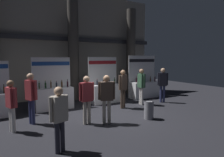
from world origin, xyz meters
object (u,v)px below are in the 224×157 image
exhibitor_booth_1 (54,96)px  exhibitor_booth_2 (105,91)px  visitor_4 (123,85)px  visitor_7 (141,83)px  trash_bin (149,110)px  visitor_5 (107,94)px  visitor_1 (11,102)px  visitor_6 (59,114)px  visitor_3 (163,82)px  visitor_2 (31,94)px  exhibitor_booth_3 (145,87)px  visitor_0 (87,96)px

exhibitor_booth_1 → exhibitor_booth_2: (2.71, -0.02, -0.01)m
visitor_4 → visitor_7: (1.19, 0.10, 0.01)m
trash_bin → visitor_5: bearing=166.7°
exhibitor_booth_1 → visitor_1: bearing=-130.4°
exhibitor_booth_2 → visitor_4: exhibitor_booth_2 is taller
visitor_5 → visitor_6: visitor_5 is taller
trash_bin → visitor_3: bearing=35.4°
exhibitor_booth_2 → visitor_2: bearing=-156.9°
exhibitor_booth_3 → visitor_1: exhibitor_booth_3 is taller
trash_bin → visitor_7: bearing=57.8°
trash_bin → visitor_7: 2.48m
visitor_3 → visitor_7: size_ratio=1.01×
exhibitor_booth_1 → visitor_7: size_ratio=1.31×
exhibitor_booth_2 → exhibitor_booth_3: (2.70, -0.02, 0.01)m
visitor_2 → visitor_4: size_ratio=1.01×
visitor_0 → visitor_4: size_ratio=0.95×
visitor_4 → visitor_6: size_ratio=1.09×
visitor_5 → visitor_6: 2.46m
exhibitor_booth_1 → trash_bin: 4.39m
exhibitor_booth_1 → visitor_1: (-1.87, -2.19, 0.38)m
visitor_6 → exhibitor_booth_2: bearing=-146.0°
visitor_1 → visitor_4: 4.77m
visitor_2 → visitor_4: (4.06, 0.20, -0.02)m
exhibitor_booth_2 → visitor_1: exhibitor_booth_2 is taller
exhibitor_booth_3 → visitor_7: 1.98m
exhibitor_booth_1 → visitor_0: (0.48, -2.70, 0.43)m
exhibitor_booth_1 → trash_bin: (2.79, -3.39, -0.26)m
visitor_2 → visitor_6: bearing=160.3°
visitor_1 → visitor_2: visitor_2 is taller
visitor_6 → visitor_7: visitor_7 is taller
exhibitor_booth_1 → visitor_7: 4.30m
trash_bin → visitor_6: size_ratio=0.42×
visitor_2 → visitor_7: size_ratio=1.00×
visitor_1 → visitor_0: bearing=57.4°
visitor_4 → visitor_5: visitor_4 is taller
visitor_3 → visitor_5: bearing=-122.4°
exhibitor_booth_2 → exhibitor_booth_1: bearing=179.5°
visitor_3 → visitor_6: size_ratio=1.11×
trash_bin → visitor_5: visitor_5 is taller
visitor_5 → exhibitor_booth_2: bearing=-96.2°
exhibitor_booth_3 → exhibitor_booth_2: bearing=179.6°
trash_bin → visitor_3: (2.56, 1.82, 0.76)m
exhibitor_booth_2 → visitor_6: (-3.66, -4.29, 0.39)m
visitor_2 → visitor_6: (0.26, -2.62, -0.12)m
trash_bin → visitor_4: visitor_4 is taller
visitor_2 → trash_bin: bearing=-138.3°
exhibitor_booth_2 → visitor_2: exhibitor_booth_2 is taller
visitor_1 → visitor_4: (4.72, 0.70, 0.11)m
exhibitor_booth_2 → visitor_7: bearing=-45.7°
visitor_1 → visitor_7: 5.97m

